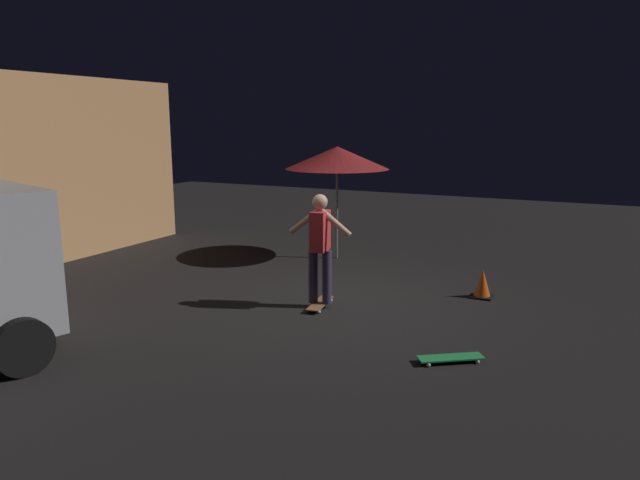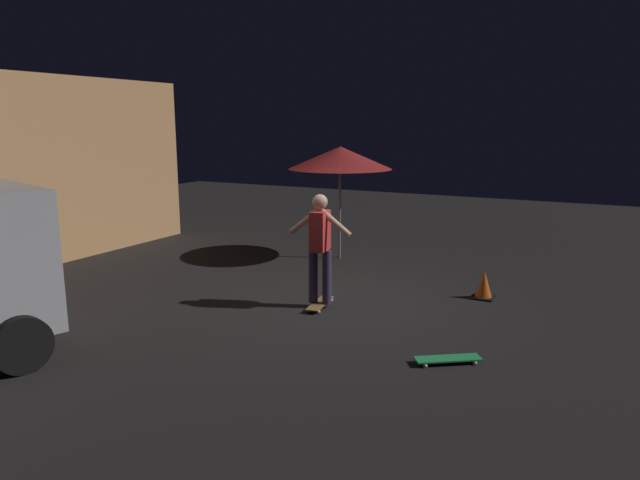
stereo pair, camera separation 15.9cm
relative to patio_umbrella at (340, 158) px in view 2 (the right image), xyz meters
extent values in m
plane|color=black|center=(-2.79, -1.27, -2.07)|extent=(28.00, 28.00, 0.00)
cylinder|color=black|center=(-6.71, 0.79, -1.74)|extent=(0.70, 0.41, 0.66)
cylinder|color=slate|center=(0.00, 0.00, -0.97)|extent=(0.05, 0.05, 2.20)
cone|color=#A52626|center=(0.00, 0.00, 0.00)|extent=(2.10, 2.10, 0.45)
cube|color=olive|center=(-3.08, -1.13, -2.01)|extent=(0.80, 0.31, 0.02)
sphere|color=silver|center=(-2.79, -1.00, -2.05)|extent=(0.05, 0.05, 0.05)
sphere|color=silver|center=(-2.77, -1.17, -2.05)|extent=(0.05, 0.05, 0.05)
sphere|color=silver|center=(-3.39, -1.09, -2.05)|extent=(0.05, 0.05, 0.05)
sphere|color=silver|center=(-3.36, -1.26, -2.05)|extent=(0.05, 0.05, 0.05)
cube|color=green|center=(-4.27, -3.44, -2.01)|extent=(0.61, 0.75, 0.02)
sphere|color=silver|center=(-4.51, -3.24, -2.05)|extent=(0.05, 0.05, 0.05)
sphere|color=silver|center=(-4.37, -3.14, -2.05)|extent=(0.05, 0.05, 0.05)
sphere|color=silver|center=(-4.17, -3.73, -2.05)|extent=(0.05, 0.05, 0.05)
sphere|color=silver|center=(-4.03, -3.63, -2.05)|extent=(0.05, 0.05, 0.05)
cylinder|color=#382D4C|center=(-3.09, -1.02, -1.59)|extent=(0.14, 0.14, 0.82)
cylinder|color=#382D4C|center=(-3.06, -1.24, -1.59)|extent=(0.14, 0.14, 0.82)
cube|color=red|center=(-3.08, -1.13, -0.88)|extent=(0.41, 0.27, 0.60)
sphere|color=tan|center=(-3.08, -1.13, -0.45)|extent=(0.23, 0.23, 0.23)
cylinder|color=tan|center=(-3.11, -0.91, -0.73)|extent=(0.16, 0.55, 0.46)
cylinder|color=tan|center=(-3.05, -1.35, -0.73)|extent=(0.16, 0.55, 0.46)
cube|color=black|center=(-1.47, -3.26, -2.06)|extent=(0.34, 0.34, 0.03)
cone|color=#EA5914|center=(-1.47, -3.26, -1.84)|extent=(0.28, 0.28, 0.46)
camera|label=1|loc=(-10.70, -4.88, 0.72)|focal=32.53mm
camera|label=2|loc=(-10.63, -5.02, 0.72)|focal=32.53mm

